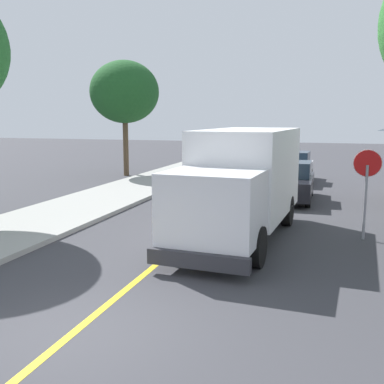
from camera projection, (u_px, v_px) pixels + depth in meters
ground_plane at (74, 332)px, 7.63m from camera, size 120.00×120.00×0.00m
centre_line_yellow at (218, 213)px, 17.05m from camera, size 0.16×56.00×0.01m
box_truck at (242, 179)px, 13.42m from camera, size 2.82×7.31×3.20m
parked_car_near at (291, 182)px, 19.66m from camera, size 1.86×4.42×1.67m
parked_car_mid at (294, 168)px, 25.32m from camera, size 1.93×4.45×1.67m
stop_sign at (367, 177)px, 13.19m from camera, size 0.80×0.10×2.65m
street_tree_down_block at (125, 92)px, 27.31m from camera, size 4.14×4.14×6.92m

